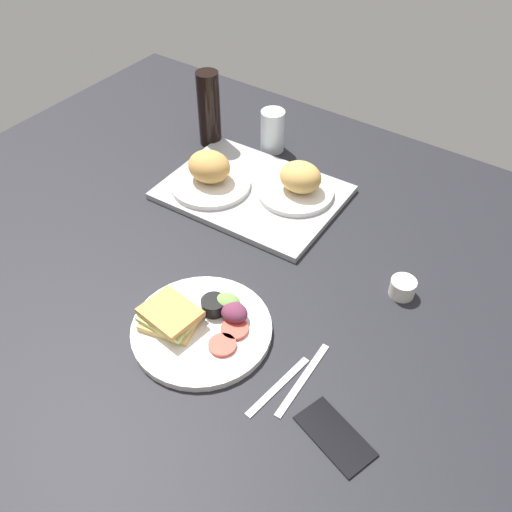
{
  "coord_description": "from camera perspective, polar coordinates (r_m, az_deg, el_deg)",
  "views": [
    {
      "loc": [
        54.53,
        -72.03,
        91.22
      ],
      "look_at": [
        2.0,
        3.0,
        4.0
      ],
      "focal_mm": 39.75,
      "sensor_mm": 36.0,
      "label": 1
    }
  ],
  "objects": [
    {
      "name": "espresso_cup",
      "position": [
        1.26,
        14.53,
        -3.1
      ],
      "size": [
        5.6,
        5.6,
        4.0
      ],
      "primitive_type": "cylinder",
      "color": "silver",
      "rests_on": "ground_plane"
    },
    {
      "name": "soda_bottle",
      "position": [
        1.66,
        -4.75,
        14.53
      ],
      "size": [
        6.4,
        6.4,
        21.91
      ],
      "primitive_type": "cylinder",
      "color": "black",
      "rests_on": "ground_plane"
    },
    {
      "name": "bread_plate_near",
      "position": [
        1.5,
        -4.68,
        8.26
      ],
      "size": [
        21.05,
        21.05,
        9.28
      ],
      "color": "white",
      "rests_on": "serving_tray"
    },
    {
      "name": "serving_tray",
      "position": [
        1.5,
        -0.35,
        6.42
      ],
      "size": [
        46.19,
        34.65,
        1.6
      ],
      "primitive_type": "cube",
      "rotation": [
        0.0,
        0.0,
        0.04
      ],
      "color": "#9EA0A3",
      "rests_on": "ground_plane"
    },
    {
      "name": "drinking_glass",
      "position": [
        1.65,
        1.68,
        12.49
      ],
      "size": [
        6.84,
        6.84,
        12.14
      ],
      "primitive_type": "cylinder",
      "color": "silver",
      "rests_on": "ground_plane"
    },
    {
      "name": "plate_with_salad",
      "position": [
        1.17,
        -5.64,
        -6.82
      ],
      "size": [
        28.74,
        28.74,
        5.4
      ],
      "color": "white",
      "rests_on": "ground_plane"
    },
    {
      "name": "fork",
      "position": [
        1.09,
        2.24,
        -12.94
      ],
      "size": [
        3.6,
        17.04,
        0.5
      ],
      "primitive_type": "cube",
      "rotation": [
        0.0,
        0.0,
        1.44
      ],
      "color": "#B7B7BC",
      "rests_on": "ground_plane"
    },
    {
      "name": "bread_plate_far",
      "position": [
        1.46,
        4.28,
        7.34
      ],
      "size": [
        19.87,
        19.87,
        8.93
      ],
      "color": "white",
      "rests_on": "serving_tray"
    },
    {
      "name": "ground_plane",
      "position": [
        1.29,
        -1.49,
        -2.16
      ],
      "size": [
        190.0,
        150.0,
        3.0
      ],
      "primitive_type": "cube",
      "color": "black"
    },
    {
      "name": "cell_phone",
      "position": [
        1.05,
        7.95,
        -17.45
      ],
      "size": [
        15.92,
        11.28,
        0.8
      ],
      "primitive_type": "cube",
      "rotation": [
        0.0,
        0.0,
        -0.31
      ],
      "color": "black",
      "rests_on": "ground_plane"
    },
    {
      "name": "knife",
      "position": [
        1.1,
        4.75,
        -12.23
      ],
      "size": [
        2.17,
        19.04,
        0.5
      ],
      "primitive_type": "cube",
      "rotation": [
        0.0,
        0.0,
        1.61
      ],
      "color": "#B7B7BC",
      "rests_on": "ground_plane"
    }
  ]
}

